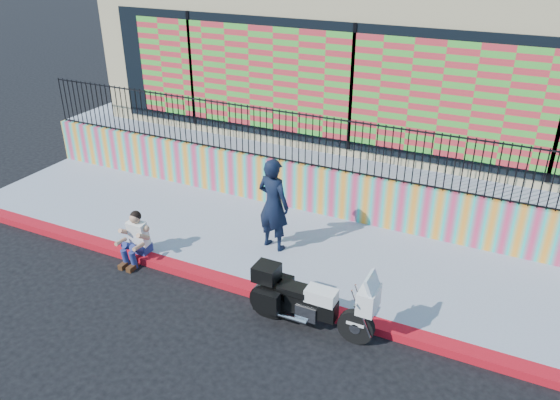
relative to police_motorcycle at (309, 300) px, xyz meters
The scene contains 10 objects.
ground 1.22m from the police_motorcycle, 156.65° to the left, with size 90.00×90.00×0.00m, color black.
red_curb 1.19m from the police_motorcycle, 156.65° to the left, with size 16.00×0.30×0.15m, color #A60B0B.
sidewalk 2.36m from the police_motorcycle, 115.54° to the left, with size 16.00×3.00×0.15m, color #878DA2.
mural_wall 3.81m from the police_motorcycle, 105.11° to the left, with size 16.00×0.20×1.10m, color #D63863.
metal_fence 4.02m from the police_motorcycle, 105.11° to the left, with size 15.80×0.04×1.20m, color black, non-canonical shape.
elevated_platform 8.84m from the police_motorcycle, 96.46° to the left, with size 16.00×10.00×1.25m, color #878DA2.
storefront_building 9.03m from the police_motorcycle, 96.62° to the left, with size 14.00×8.06×4.00m.
police_motorcycle is the anchor object (origin of this frame).
police_officer 2.49m from the police_motorcycle, 130.40° to the left, with size 0.70×0.46×1.93m, color black.
seated_man 3.90m from the police_motorcycle, behind, with size 0.54×0.71×1.06m.
Camera 1 is at (3.73, -7.16, 5.99)m, focal length 35.00 mm.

